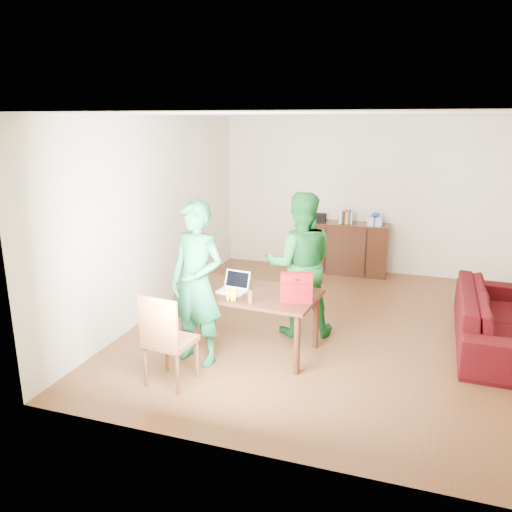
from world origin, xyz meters
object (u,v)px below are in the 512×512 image
(chair, at_px, (171,357))
(red_bag, at_px, (296,289))
(table, at_px, (251,299))
(person_near, at_px, (197,283))
(laptop, at_px, (232,289))
(sofa, at_px, (497,319))
(person_far, at_px, (300,264))
(bottle, at_px, (251,295))

(chair, xyz_separation_m, red_bag, (1.10, 0.88, 0.56))
(table, xyz_separation_m, person_near, (-0.47, -0.44, 0.28))
(laptop, height_order, sofa, laptop)
(person_near, xyz_separation_m, laptop, (0.27, 0.36, -0.15))
(chair, relative_size, person_far, 0.55)
(person_near, bearing_deg, red_bag, 30.54)
(chair, relative_size, red_bag, 2.84)
(bottle, height_order, sofa, bottle)
(laptop, bearing_deg, sofa, 28.23)
(table, distance_m, chair, 1.18)
(person_near, distance_m, person_far, 1.42)
(red_bag, xyz_separation_m, sofa, (2.20, 1.17, -0.52))
(table, distance_m, laptop, 0.25)
(table, bearing_deg, sofa, 25.82)
(laptop, distance_m, red_bag, 0.77)
(person_far, bearing_deg, table, 40.90)
(chair, height_order, laptop, chair)
(chair, height_order, bottle, chair)
(chair, height_order, person_near, person_near)
(bottle, bearing_deg, sofa, 27.66)
(chair, bearing_deg, laptop, 77.12)
(red_bag, distance_m, sofa, 2.55)
(chair, bearing_deg, sofa, 38.78)
(table, height_order, bottle, bottle)
(person_near, height_order, sofa, person_near)
(red_bag, bearing_deg, table, 154.43)
(table, height_order, person_near, person_near)
(table, distance_m, red_bag, 0.62)
(laptop, bearing_deg, person_far, 57.77)
(chair, xyz_separation_m, person_far, (0.95, 1.67, 0.62))
(person_far, bearing_deg, red_bag, 83.59)
(table, xyz_separation_m, laptop, (-0.20, -0.08, 0.13))
(table, relative_size, laptop, 4.78)
(person_near, distance_m, bottle, 0.60)
(red_bag, bearing_deg, sofa, 13.78)
(bottle, bearing_deg, person_far, 73.15)
(table, distance_m, sofa, 2.98)
(table, bearing_deg, red_bag, -6.43)
(table, xyz_separation_m, bottle, (0.11, -0.33, 0.17))
(person_near, bearing_deg, sofa, 38.04)
(red_bag, bearing_deg, laptop, 163.26)
(person_near, relative_size, sofa, 0.80)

